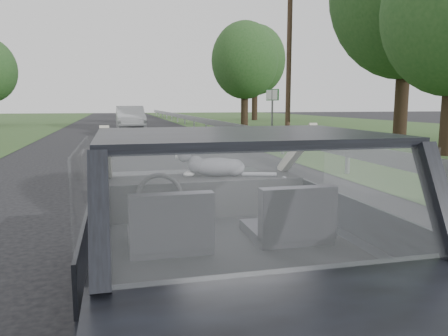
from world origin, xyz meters
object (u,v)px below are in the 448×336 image
cat (217,166)px  utility_pole (289,60)px  subject_car (222,230)px  highway_sign (272,113)px  other_car (130,118)px

cat → utility_pole: size_ratio=0.09×
cat → subject_car: bearing=-87.0°
subject_car → cat: subject_car is taller
cat → highway_sign: bearing=81.5°
other_car → utility_pole: bearing=-44.4°
subject_car → utility_pole: utility_pole is taller
cat → utility_pole: utility_pole is taller
subject_car → cat: size_ratio=6.57×
highway_sign → utility_pole: bearing=-83.5°
cat → highway_sign: 17.89m
subject_car → highway_sign: 18.55m
other_car → utility_pole: utility_pole is taller
highway_sign → utility_pole: utility_pole is taller
cat → utility_pole: bearing=79.0°
other_car → highway_sign: 8.72m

